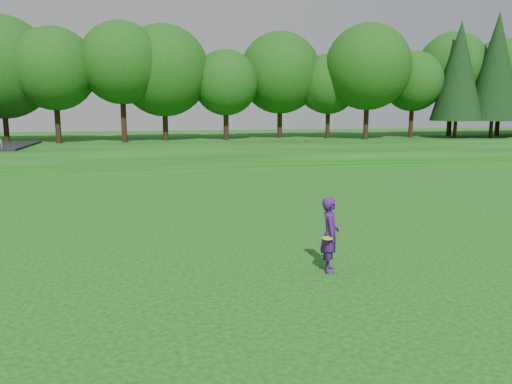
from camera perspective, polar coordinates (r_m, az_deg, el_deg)
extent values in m
plane|color=#0D470E|center=(11.97, -1.91, -9.49)|extent=(140.00, 140.00, 0.00)
cube|color=#0D470E|center=(45.33, -9.11, 5.12)|extent=(130.00, 30.00, 0.60)
cube|color=gray|center=(31.44, -7.99, 2.57)|extent=(130.00, 1.60, 0.04)
imported|color=#411769|center=(12.12, 8.45, -4.82)|extent=(0.60, 0.76, 1.83)
cylinder|color=#C2FB27|center=(11.84, 8.18, -5.25)|extent=(0.26, 0.26, 0.03)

